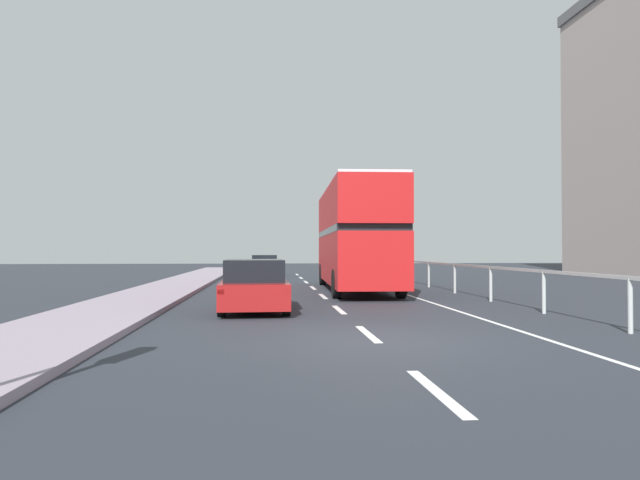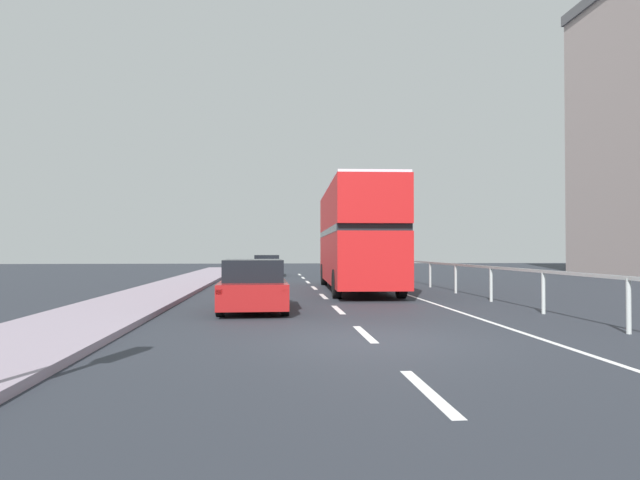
% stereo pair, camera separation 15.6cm
% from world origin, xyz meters
% --- Properties ---
extents(ground_plane, '(75.24, 120.00, 0.10)m').
position_xyz_m(ground_plane, '(0.00, 0.00, -0.05)').
color(ground_plane, '#282C34').
extents(near_sidewalk_kerb, '(2.73, 80.00, 0.14)m').
position_xyz_m(near_sidewalk_kerb, '(-6.10, 0.00, 0.07)').
color(near_sidewalk_kerb, gray).
rests_on(near_sidewalk_kerb, ground).
extents(lane_paint_markings, '(3.32, 46.00, 0.01)m').
position_xyz_m(lane_paint_markings, '(1.93, 8.40, 0.00)').
color(lane_paint_markings, silver).
rests_on(lane_paint_markings, ground).
extents(bridge_side_railing, '(0.10, 42.00, 1.15)m').
position_xyz_m(bridge_side_railing, '(5.21, 9.00, 0.92)').
color(bridge_side_railing, '#AEB4B3').
rests_on(bridge_side_railing, ground).
extents(double_decker_bus_red, '(2.81, 10.57, 4.25)m').
position_xyz_m(double_decker_bus_red, '(1.62, 12.47, 2.28)').
color(double_decker_bus_red, red).
rests_on(double_decker_bus_red, ground).
extents(hatchback_car_near, '(1.88, 4.10, 1.41)m').
position_xyz_m(hatchback_car_near, '(-2.34, 5.15, 0.67)').
color(hatchback_car_near, maroon).
rests_on(hatchback_car_near, ground).
extents(sedan_car_ahead, '(1.91, 4.52, 1.35)m').
position_xyz_m(sedan_car_ahead, '(-2.23, 26.37, 0.65)').
color(sedan_car_ahead, gray).
rests_on(sedan_car_ahead, ground).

